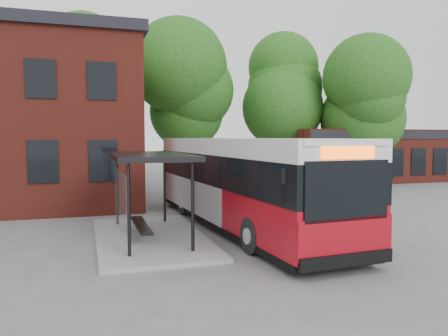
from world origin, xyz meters
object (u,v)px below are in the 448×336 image
object	(u,v)px
city_bus	(239,183)
bicycle_0	(291,183)
bicycle_7	(366,180)
bicycle_3	(341,182)
bicycle_5	(337,181)
bicycle_4	(351,182)
bicycle_1	(316,181)
bicycle_2	(315,181)
bus_shelter	(150,196)
bicycle_6	(356,179)

from	to	relation	value
city_bus	bicycle_0	world-z (taller)	city_bus
bicycle_7	bicycle_3	bearing A→B (deg)	107.02
bicycle_5	city_bus	bearing A→B (deg)	110.90
bicycle_4	bicycle_7	xyz separation A→B (m)	(1.19, 0.11, 0.07)
city_bus	bicycle_5	xyz separation A→B (m)	(10.56, 10.03, -1.24)
bicycle_1	bicycle_2	bearing A→B (deg)	0.11
bicycle_0	bus_shelter	bearing A→B (deg)	134.54
bicycle_1	bicycle_4	distance (m)	2.27
bicycle_1	bicycle_4	size ratio (longest dim) A/B	0.83
city_bus	bicycle_0	xyz separation A→B (m)	(7.35, 10.44, -1.29)
bicycle_1	city_bus	bearing A→B (deg)	155.83
bicycle_5	bicycle_7	size ratio (longest dim) A/B	0.81
bus_shelter	bicycle_6	bearing A→B (deg)	36.20
bicycle_2	bicycle_7	distance (m)	3.34
bicycle_2	bicycle_6	xyz separation A→B (m)	(3.11, -0.20, 0.04)
bicycle_1	bicycle_5	size ratio (longest dim) A/B	1.02
bicycle_3	bicycle_7	world-z (taller)	bicycle_7
bicycle_1	bicycle_3	xyz separation A→B (m)	(0.94, -1.56, 0.05)
bicycle_2	bicycle_3	bearing A→B (deg)	-150.52
city_bus	bicycle_5	size ratio (longest dim) A/B	9.05
bus_shelter	bicycle_3	size ratio (longest dim) A/B	4.20
bicycle_1	bicycle_3	bearing A→B (deg)	-131.82
bus_shelter	bicycle_2	xyz separation A→B (m)	(12.87, 11.89, -1.00)
bicycle_2	bicycle_4	world-z (taller)	bicycle_4
bicycle_0	bicycle_5	bearing A→B (deg)	-99.49
bicycle_3	bicycle_5	world-z (taller)	bicycle_3
city_bus	bicycle_0	size ratio (longest dim) A/B	8.77
bicycle_4	bicycle_0	bearing A→B (deg)	60.21
city_bus	bicycle_6	distance (m)	16.38
bicycle_3	bicycle_7	xyz separation A→B (m)	(2.19, 0.47, 0.04)
bicycle_0	city_bus	bearing A→B (deg)	142.72
city_bus	bicycle_0	bearing A→B (deg)	50.97
bicycle_3	bicycle_6	distance (m)	2.80
bicycle_0	bicycle_2	bearing A→B (deg)	-82.21
bicycle_2	city_bus	bearing A→B (deg)	143.94
bicycle_7	city_bus	bearing A→B (deg)	132.20
bicycle_4	bicycle_7	size ratio (longest dim) A/B	0.99
bicycle_0	bicycle_2	xyz separation A→B (m)	(1.98, 0.35, 0.05)
bus_shelter	bicycle_4	world-z (taller)	bus_shelter
bicycle_1	bicycle_3	size ratio (longest dim) A/B	0.90
bus_shelter	bicycle_7	world-z (taller)	bus_shelter
bicycle_3	bicycle_4	distance (m)	1.06
bicycle_1	bicycle_6	size ratio (longest dim) A/B	0.80
bus_shelter	bicycle_2	size ratio (longest dim) A/B	4.10
bicycle_1	bicycle_2	size ratio (longest dim) A/B	0.87
city_bus	bicycle_4	world-z (taller)	city_bus
bicycle_5	bicycle_6	size ratio (longest dim) A/B	0.79
bicycle_1	bicycle_5	xyz separation A→B (m)	(1.32, -0.47, -0.01)
bicycle_0	bicycle_2	distance (m)	2.01
bicycle_3	bicycle_5	size ratio (longest dim) A/B	1.14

